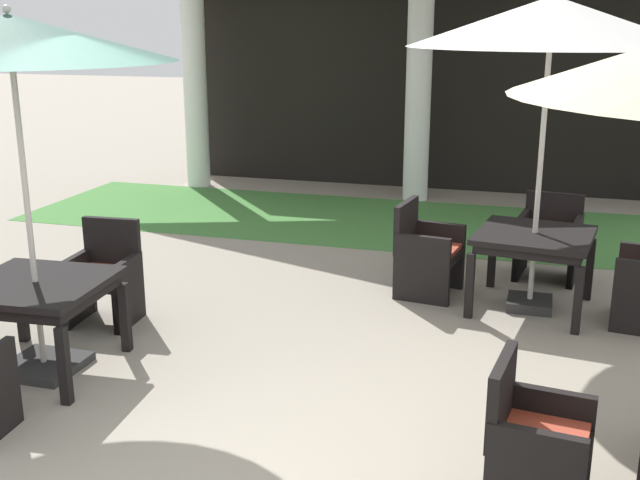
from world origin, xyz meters
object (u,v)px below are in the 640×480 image
object	(u,v)px
patio_chair_mid_right_north	(549,239)
patio_umbrella_mid_left	(10,43)
patio_chair_near_foreground_west	(534,447)
patio_table_mid_right	(534,243)
patio_chair_mid_left_north	(104,278)
patio_umbrella_mid_right	(551,24)
terracotta_urn	(437,248)
patio_table_mid_left	(36,293)
patio_chair_mid_right_west	(426,253)

from	to	relation	value
patio_chair_mid_right_north	patio_umbrella_mid_left	bearing A→B (deg)	50.74
patio_chair_near_foreground_west	patio_umbrella_mid_left	size ratio (longest dim) A/B	0.33
patio_table_mid_right	patio_chair_mid_left_north	bearing A→B (deg)	-159.04
patio_umbrella_mid_right	terracotta_urn	size ratio (longest dim) A/B	6.47
patio_chair_near_foreground_west	patio_umbrella_mid_right	world-z (taller)	patio_umbrella_mid_right
terracotta_urn	patio_table_mid_left	bearing A→B (deg)	-125.63
patio_chair_mid_left_north	patio_chair_mid_right_north	distance (m)	4.45
patio_chair_mid_left_north	terracotta_urn	size ratio (longest dim) A/B	2.05
patio_table_mid_left	patio_chair_mid_right_north	distance (m)	5.03
patio_umbrella_mid_right	patio_chair_mid_right_west	xyz separation A→B (m)	(-1.01, 0.14, -2.15)
patio_umbrella_mid_right	patio_chair_mid_right_north	size ratio (longest dim) A/B	3.33
patio_table_mid_right	patio_chair_mid_right_west	distance (m)	1.04
patio_umbrella_mid_left	patio_umbrella_mid_right	size ratio (longest dim) A/B	0.95
patio_chair_mid_left_north	patio_chair_mid_right_west	world-z (taller)	patio_chair_mid_right_west
patio_chair_near_foreground_west	patio_umbrella_mid_left	distance (m)	4.26
patio_chair_mid_right_west	terracotta_urn	bearing A→B (deg)	-170.68
patio_table_mid_left	patio_chair_mid_left_north	distance (m)	1.05
patio_table_mid_left	patio_umbrella_mid_right	size ratio (longest dim) A/B	0.37
patio_table_mid_left	patio_umbrella_mid_right	world-z (taller)	patio_umbrella_mid_right
patio_chair_near_foreground_west	patio_umbrella_mid_left	world-z (taller)	patio_umbrella_mid_left
patio_table_mid_right	patio_umbrella_mid_right	world-z (taller)	patio_umbrella_mid_right
patio_chair_mid_left_north	patio_chair_mid_right_west	xyz separation A→B (m)	(2.61, 1.53, 0.01)
terracotta_urn	patio_chair_mid_right_north	bearing A→B (deg)	-5.06
patio_chair_mid_right_north	terracotta_urn	bearing A→B (deg)	2.90
patio_table_mid_left	patio_chair_mid_left_north	size ratio (longest dim) A/B	1.18
patio_chair_near_foreground_west	patio_chair_mid_right_west	world-z (taller)	patio_chair_mid_right_west
patio_chair_mid_left_north	patio_umbrella_mid_right	xyz separation A→B (m)	(3.62, 1.39, 2.16)
patio_umbrella_mid_right	terracotta_urn	world-z (taller)	patio_umbrella_mid_right
patio_umbrella_mid_left	patio_chair_mid_right_north	size ratio (longest dim) A/B	3.15
patio_chair_mid_left_north	patio_chair_mid_right_north	xyz separation A→B (m)	(3.76, 2.39, 0.00)
patio_table_mid_left	patio_chair_mid_right_north	xyz separation A→B (m)	(3.69, 3.41, -0.21)
patio_chair_near_foreground_west	patio_table_mid_right	xyz separation A→B (m)	(-0.10, 3.24, 0.23)
patio_chair_mid_right_west	patio_umbrella_mid_right	bearing A→B (deg)	90.00
patio_chair_mid_left_north	patio_chair_mid_right_north	size ratio (longest dim) A/B	1.05
patio_table_mid_right	terracotta_urn	xyz separation A→B (m)	(-1.03, 1.10, -0.45)
patio_table_mid_left	patio_chair_mid_left_north	bearing A→B (deg)	93.75
patio_chair_near_foreground_west	patio_umbrella_mid_left	xyz separation A→B (m)	(-3.64, 0.83, 2.03)
patio_table_mid_right	patio_chair_mid_right_west	bearing A→B (deg)	172.04
patio_umbrella_mid_right	patio_chair_mid_right_north	bearing A→B (deg)	82.04
patio_table_mid_right	patio_chair_mid_right_west	xyz separation A→B (m)	(-1.01, 0.14, -0.23)
patio_chair_mid_right_north	patio_chair_mid_right_west	world-z (taller)	patio_chair_mid_right_west
patio_umbrella_mid_left	patio_table_mid_right	bearing A→B (deg)	34.20
patio_chair_near_foreground_west	patio_table_mid_left	distance (m)	3.74
patio_table_mid_left	patio_umbrella_mid_right	distance (m)	4.71
patio_umbrella_mid_left	patio_chair_mid_right_north	xyz separation A→B (m)	(3.69, 3.41, -2.04)
patio_table_mid_right	terracotta_urn	bearing A→B (deg)	132.95
patio_table_mid_left	patio_chair_mid_left_north	world-z (taller)	patio_chair_mid_left_north
patio_chair_mid_left_north	terracotta_urn	xyz separation A→B (m)	(2.59, 2.49, -0.22)
patio_table_mid_left	patio_chair_mid_right_west	world-z (taller)	patio_chair_mid_right_west
patio_table_mid_left	patio_umbrella_mid_left	xyz separation A→B (m)	(-0.00, 0.00, 1.82)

